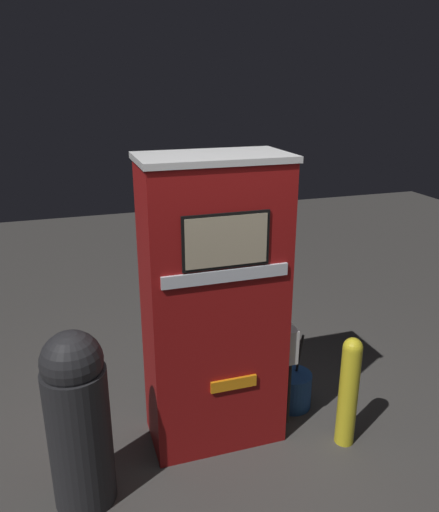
# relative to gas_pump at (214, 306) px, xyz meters

# --- Properties ---
(ground_plane) EXTENTS (14.00, 14.00, 0.00)m
(ground_plane) POSITION_rel_gas_pump_xyz_m (-0.00, -0.25, -1.03)
(ground_plane) COLOR #423F3D
(gas_pump) EXTENTS (1.03, 0.54, 2.05)m
(gas_pump) POSITION_rel_gas_pump_xyz_m (0.00, 0.00, 0.00)
(gas_pump) COLOR maroon
(gas_pump) RESTS_ON ground_plane
(safety_bollard) EXTENTS (0.14, 0.14, 0.84)m
(safety_bollard) POSITION_rel_gas_pump_xyz_m (0.86, -0.39, -0.58)
(safety_bollard) COLOR yellow
(safety_bollard) RESTS_ON ground_plane
(trash_bin) EXTENTS (0.38, 0.38, 1.16)m
(trash_bin) POSITION_rel_gas_pump_xyz_m (-0.95, -0.35, -0.43)
(trash_bin) COLOR #232326
(trash_bin) RESTS_ON ground_plane
(squeegee_bucket) EXTENTS (0.30, 0.30, 0.64)m
(squeegee_bucket) POSITION_rel_gas_pump_xyz_m (0.69, 0.11, -0.88)
(squeegee_bucket) COLOR #1E478C
(squeegee_bucket) RESTS_ON ground_plane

